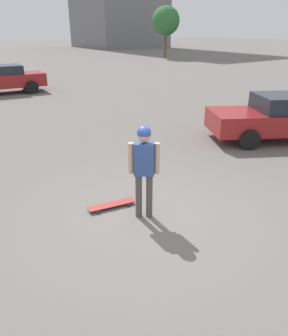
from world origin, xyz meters
name	(u,v)px	position (x,y,z in m)	size (l,w,h in m)	color
ground_plane	(144,216)	(0.00, 0.00, 0.00)	(220.00, 220.00, 0.00)	slate
person	(144,161)	(0.00, 0.00, 1.13)	(0.38, 0.47, 1.78)	#4C4742
skateboard	(112,205)	(0.65, 0.33, 0.06)	(0.38, 0.97, 0.07)	#A5332D
car_parked_near	(286,117)	(1.25, -6.47, 0.74)	(3.86, 4.99, 1.44)	maroon
car_parked_far	(1,79)	(15.13, -1.20, 0.80)	(2.27, 4.75, 1.51)	maroon
tree_distant	(166,21)	(28.72, -23.79, 4.22)	(3.30, 3.30, 5.90)	brown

